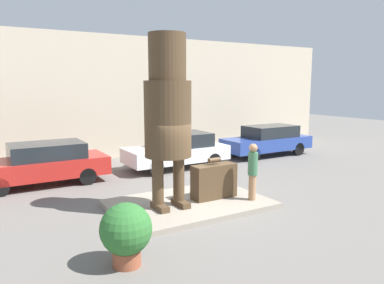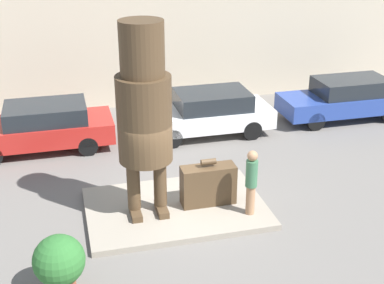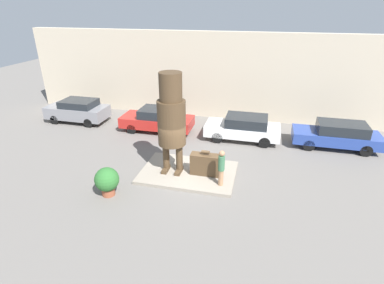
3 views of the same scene
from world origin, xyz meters
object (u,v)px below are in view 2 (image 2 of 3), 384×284
at_px(parked_car_blue, 346,98).
at_px(planter_pot, 59,262).
at_px(statue_figure, 144,107).
at_px(parked_car_red, 42,126).
at_px(parked_car_white, 208,112).
at_px(tourist, 251,180).
at_px(giant_suitcase, 208,185).

bearing_deg(parked_car_blue, planter_pot, 35.31).
bearing_deg(statue_figure, parked_car_red, 117.03).
bearing_deg(parked_car_red, parked_car_white, 178.99).
bearing_deg(parked_car_blue, parked_car_red, 0.19).
bearing_deg(tourist, giant_suitcase, 138.61).
bearing_deg(parked_car_white, planter_pot, 54.64).
height_order(parked_car_blue, planter_pot, parked_car_blue).
xyz_separation_m(giant_suitcase, parked_car_blue, (6.58, 4.87, 0.13)).
bearing_deg(parked_car_red, parked_car_blue, -179.81).
xyz_separation_m(giant_suitcase, planter_pot, (-3.73, -2.43, 0.04)).
bearing_deg(statue_figure, giant_suitcase, 1.81).
bearing_deg(tourist, planter_pot, -159.96).
height_order(tourist, parked_car_red, tourist).
relative_size(parked_car_red, planter_pot, 3.55).
xyz_separation_m(statue_figure, parked_car_red, (-2.49, 4.88, -2.13)).
distance_m(giant_suitcase, planter_pot, 4.45).
xyz_separation_m(parked_car_blue, planter_pot, (-10.31, -7.30, -0.08)).
bearing_deg(statue_figure, parked_car_white, 58.63).
distance_m(giant_suitcase, tourist, 1.21).
height_order(tourist, parked_car_white, tourist).
xyz_separation_m(statue_figure, planter_pot, (-2.17, -2.38, -2.21)).
distance_m(parked_car_blue, planter_pot, 12.63).
xyz_separation_m(parked_car_white, parked_car_blue, (5.22, 0.13, 0.00)).
distance_m(statue_figure, planter_pot, 3.90).
relative_size(parked_car_red, parked_car_blue, 0.97).
bearing_deg(tourist, statue_figure, 163.75).
relative_size(statue_figure, parked_car_blue, 1.01).
distance_m(giant_suitcase, parked_car_white, 4.93).
distance_m(parked_car_red, parked_car_blue, 10.63).
xyz_separation_m(parked_car_red, planter_pot, (0.32, -7.26, -0.07)).
bearing_deg(parked_car_red, statue_figure, 117.03).
bearing_deg(giant_suitcase, tourist, -41.39).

